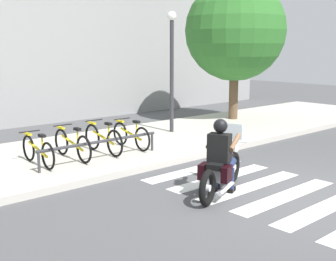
{
  "coord_description": "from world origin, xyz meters",
  "views": [
    {
      "loc": [
        -7.02,
        -4.38,
        2.7
      ],
      "look_at": [
        -0.99,
        2.35,
        1.02
      ],
      "focal_mm": 47.26,
      "sensor_mm": 36.0,
      "label": 1
    }
  ],
  "objects_px": {
    "bicycle_2": "(103,139)",
    "bicycle_1": "(72,144)",
    "bicycle_3": "(131,135)",
    "tree_near_rack": "(235,31)",
    "rider": "(221,151)",
    "street_lamp": "(172,61)",
    "bicycle_0": "(38,151)",
    "motorcycle": "(222,169)",
    "bike_rack": "(101,143)"
  },
  "relations": [
    {
      "from": "bicycle_1",
      "to": "tree_near_rack",
      "type": "distance_m",
      "value": 8.11
    },
    {
      "from": "motorcycle",
      "to": "bike_rack",
      "type": "distance_m",
      "value": 3.18
    },
    {
      "from": "rider",
      "to": "bicycle_0",
      "type": "height_order",
      "value": "rider"
    },
    {
      "from": "rider",
      "to": "motorcycle",
      "type": "bearing_deg",
      "value": 20.41
    },
    {
      "from": "tree_near_rack",
      "to": "bike_rack",
      "type": "bearing_deg",
      "value": -164.37
    },
    {
      "from": "motorcycle",
      "to": "bike_rack",
      "type": "bearing_deg",
      "value": 101.75
    },
    {
      "from": "bicycle_0",
      "to": "bicycle_3",
      "type": "xyz_separation_m",
      "value": [
        2.56,
        -0.0,
        0.01
      ]
    },
    {
      "from": "bicycle_3",
      "to": "street_lamp",
      "type": "relative_size",
      "value": 0.42
    },
    {
      "from": "street_lamp",
      "to": "rider",
      "type": "bearing_deg",
      "value": -123.02
    },
    {
      "from": "motorcycle",
      "to": "bicycle_2",
      "type": "height_order",
      "value": "motorcycle"
    },
    {
      "from": "bicycle_3",
      "to": "street_lamp",
      "type": "xyz_separation_m",
      "value": [
        2.35,
        1.02,
        1.84
      ]
    },
    {
      "from": "bicycle_2",
      "to": "bicycle_1",
      "type": "bearing_deg",
      "value": 179.96
    },
    {
      "from": "bicycle_2",
      "to": "tree_near_rack",
      "type": "bearing_deg",
      "value": 12.09
    },
    {
      "from": "bicycle_3",
      "to": "motorcycle",
      "type": "bearing_deg",
      "value": -99.83
    },
    {
      "from": "rider",
      "to": "bicycle_3",
      "type": "bearing_deg",
      "value": 79.15
    },
    {
      "from": "motorcycle",
      "to": "rider",
      "type": "xyz_separation_m",
      "value": [
        -0.07,
        -0.03,
        0.37
      ]
    },
    {
      "from": "bicycle_1",
      "to": "bicycle_2",
      "type": "height_order",
      "value": "bicycle_2"
    },
    {
      "from": "bicycle_3",
      "to": "tree_near_rack",
      "type": "xyz_separation_m",
      "value": [
        5.77,
        1.42,
        2.82
      ]
    },
    {
      "from": "rider",
      "to": "tree_near_rack",
      "type": "bearing_deg",
      "value": 38.26
    },
    {
      "from": "rider",
      "to": "tree_near_rack",
      "type": "height_order",
      "value": "tree_near_rack"
    },
    {
      "from": "bike_rack",
      "to": "bicycle_3",
      "type": "bearing_deg",
      "value": 23.4
    },
    {
      "from": "rider",
      "to": "bike_rack",
      "type": "xyz_separation_m",
      "value": [
        -0.57,
        3.13,
        -0.27
      ]
    },
    {
      "from": "bicycle_0",
      "to": "street_lamp",
      "type": "height_order",
      "value": "street_lamp"
    },
    {
      "from": "bicycle_0",
      "to": "bicycle_3",
      "type": "bearing_deg",
      "value": -0.01
    },
    {
      "from": "rider",
      "to": "bicycle_1",
      "type": "relative_size",
      "value": 0.84
    },
    {
      "from": "bicycle_2",
      "to": "bicycle_0",
      "type": "bearing_deg",
      "value": 179.96
    },
    {
      "from": "bicycle_3",
      "to": "bicycle_1",
      "type": "bearing_deg",
      "value": -180.0
    },
    {
      "from": "street_lamp",
      "to": "tree_near_rack",
      "type": "xyz_separation_m",
      "value": [
        3.42,
        0.4,
        0.98
      ]
    },
    {
      "from": "rider",
      "to": "bicycle_0",
      "type": "bearing_deg",
      "value": 116.69
    },
    {
      "from": "bicycle_1",
      "to": "tree_near_rack",
      "type": "xyz_separation_m",
      "value": [
        7.48,
        1.42,
        2.81
      ]
    },
    {
      "from": "bicycle_2",
      "to": "street_lamp",
      "type": "height_order",
      "value": "street_lamp"
    },
    {
      "from": "bicycle_1",
      "to": "tree_near_rack",
      "type": "relative_size",
      "value": 0.34
    },
    {
      "from": "bicycle_0",
      "to": "street_lamp",
      "type": "xyz_separation_m",
      "value": [
        4.91,
        1.02,
        1.84
      ]
    },
    {
      "from": "bicycle_0",
      "to": "bicycle_3",
      "type": "distance_m",
      "value": 2.56
    },
    {
      "from": "bicycle_3",
      "to": "street_lamp",
      "type": "distance_m",
      "value": 3.15
    },
    {
      "from": "bike_rack",
      "to": "street_lamp",
      "type": "height_order",
      "value": "street_lamp"
    },
    {
      "from": "bicycle_0",
      "to": "tree_near_rack",
      "type": "bearing_deg",
      "value": 9.65
    },
    {
      "from": "street_lamp",
      "to": "bicycle_0",
      "type": "bearing_deg",
      "value": -168.31
    },
    {
      "from": "motorcycle",
      "to": "bicycle_2",
      "type": "relative_size",
      "value": 1.21
    },
    {
      "from": "rider",
      "to": "bicycle_2",
      "type": "distance_m",
      "value": 3.7
    },
    {
      "from": "motorcycle",
      "to": "bicycle_0",
      "type": "distance_m",
      "value": 4.14
    },
    {
      "from": "motorcycle",
      "to": "bicycle_2",
      "type": "distance_m",
      "value": 3.67
    },
    {
      "from": "motorcycle",
      "to": "bicycle_1",
      "type": "bearing_deg",
      "value": 106.34
    },
    {
      "from": "rider",
      "to": "bicycle_3",
      "type": "xyz_separation_m",
      "value": [
        0.71,
        3.69,
        -0.33
      ]
    },
    {
      "from": "bicycle_1",
      "to": "bicycle_2",
      "type": "relative_size",
      "value": 1.02
    },
    {
      "from": "motorcycle",
      "to": "bicycle_0",
      "type": "xyz_separation_m",
      "value": [
        -1.93,
        3.66,
        0.03
      ]
    },
    {
      "from": "motorcycle",
      "to": "bicycle_1",
      "type": "relative_size",
      "value": 1.19
    },
    {
      "from": "tree_near_rack",
      "to": "motorcycle",
      "type": "bearing_deg",
      "value": -141.57
    },
    {
      "from": "bike_rack",
      "to": "bicycle_1",
      "type": "bearing_deg",
      "value": 127.61
    },
    {
      "from": "motorcycle",
      "to": "street_lamp",
      "type": "xyz_separation_m",
      "value": [
        2.99,
        4.68,
        1.87
      ]
    }
  ]
}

